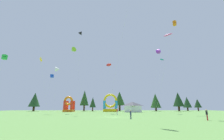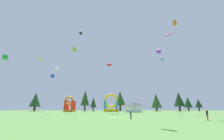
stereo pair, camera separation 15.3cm
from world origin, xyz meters
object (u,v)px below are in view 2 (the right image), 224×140
object	(u,v)px
kite_red_parafoil	(109,65)
festival_tent	(133,107)
kite_pink_parafoil	(168,35)
kite_lime_delta	(73,50)
kite_teal_parafoil	(162,59)
inflatable_orange_dome	(69,106)
kite_blue_box	(52,76)
person_far_side	(130,114)
kite_orange_box	(174,23)
kite_black_delta	(80,33)
kite_green_box	(4,57)
kite_yellow_diamond	(40,60)
person_midfield	(117,111)
kite_white_delta	(58,69)
person_left_edge	(207,114)
inflatable_blue_arch	(110,105)
kite_purple_delta	(159,51)

from	to	relation	value
kite_red_parafoil	festival_tent	bearing A→B (deg)	43.98
kite_pink_parafoil	kite_lime_delta	xyz separation A→B (m)	(-33.38, 6.99, -2.83)
kite_teal_parafoil	inflatable_orange_dome	bearing A→B (deg)	178.85
kite_blue_box	person_far_side	world-z (taller)	kite_blue_box
kite_orange_box	kite_black_delta	bearing A→B (deg)	153.61
kite_green_box	kite_yellow_diamond	xyz separation A→B (m)	(-3.21, 19.87, 5.63)
kite_lime_delta	person_midfield	size ratio (longest dim) A/B	13.47
kite_white_delta	person_left_edge	xyz separation A→B (m)	(33.36, -23.40, -13.21)
kite_yellow_diamond	person_midfield	xyz separation A→B (m)	(24.08, -2.35, -15.40)
inflatable_blue_arch	kite_red_parafoil	bearing A→B (deg)	-92.01
kite_orange_box	kite_white_delta	world-z (taller)	kite_orange_box
kite_green_box	kite_yellow_diamond	world-z (taller)	kite_yellow_diamond
kite_green_box	festival_tent	size ratio (longest dim) A/B	1.76
kite_yellow_diamond	kite_pink_parafoil	size ratio (longest dim) A/B	0.65
kite_orange_box	person_midfield	world-z (taller)	kite_orange_box
kite_teal_parafoil	kite_lime_delta	distance (m)	40.21
kite_green_box	person_far_side	world-z (taller)	kite_green_box
kite_purple_delta	kite_pink_parafoil	world-z (taller)	kite_pink_parafoil
kite_purple_delta	person_far_side	size ratio (longest dim) A/B	14.91
person_midfield	inflatable_blue_arch	xyz separation A→B (m)	(-2.01, 24.90, 1.72)
kite_orange_box	kite_blue_box	xyz separation A→B (m)	(-34.78, 15.86, -9.89)
kite_blue_box	person_far_side	bearing A→B (deg)	-41.42
person_midfield	kite_orange_box	bearing A→B (deg)	126.50
kite_pink_parafoil	inflatable_blue_arch	size ratio (longest dim) A/B	3.41
kite_purple_delta	kite_teal_parafoil	bearing A→B (deg)	67.89
person_far_side	kite_green_box	bearing A→B (deg)	-11.58
kite_red_parafoil	kite_white_delta	world-z (taller)	kite_red_parafoil
inflatable_blue_arch	kite_blue_box	bearing A→B (deg)	-134.19
kite_green_box	person_left_edge	distance (m)	36.11
kite_purple_delta	kite_white_delta	xyz separation A→B (m)	(-35.31, -3.26, -7.78)
kite_purple_delta	person_left_edge	distance (m)	33.98
kite_black_delta	person_left_edge	size ratio (longest dim) A/B	14.85
kite_black_delta	person_far_side	xyz separation A→B (m)	(13.93, -17.18, -24.86)
kite_blue_box	inflatable_blue_arch	world-z (taller)	kite_blue_box
person_left_edge	inflatable_blue_arch	xyz separation A→B (m)	(-15.90, 42.96, 1.71)
kite_pink_parafoil	inflatable_blue_arch	distance (m)	37.13
kite_teal_parafoil	person_midfield	world-z (taller)	kite_teal_parafoil
kite_blue_box	inflatable_orange_dome	distance (m)	21.16
kite_teal_parafoil	kite_pink_parafoil	bearing A→B (deg)	-102.34
kite_pink_parafoil	person_left_edge	distance (m)	32.36
kite_yellow_diamond	inflatable_blue_arch	distance (m)	34.39
kite_green_box	kite_teal_parafoil	world-z (taller)	kite_teal_parafoil
kite_green_box	festival_tent	distance (m)	46.50
kite_green_box	kite_purple_delta	distance (m)	46.43
kite_purple_delta	kite_orange_box	xyz separation A→B (m)	(-2.13, -19.17, -0.23)
kite_pink_parafoil	inflatable_orange_dome	bearing A→B (deg)	150.26
kite_lime_delta	person_left_edge	bearing A→B (deg)	-42.98
kite_purple_delta	person_midfield	size ratio (longest dim) A/B	13.04
kite_black_delta	person_far_side	bearing A→B (deg)	-50.95
person_midfield	festival_tent	size ratio (longest dim) A/B	0.28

